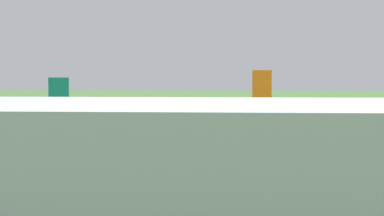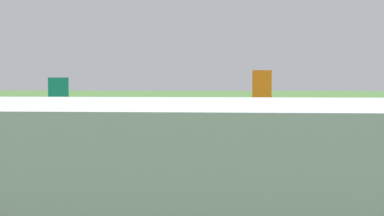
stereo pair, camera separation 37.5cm
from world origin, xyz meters
name	(u,v)px [view 1 (the left image)]	position (x,y,z in m)	size (l,w,h in m)	color
ground_plane	(200,123)	(0.00, 0.00, 0.00)	(800.00, 800.00, 0.00)	#3D662D
runway_asphalt	(200,123)	(0.00, 0.00, 0.03)	(600.00, 37.80, 0.06)	#2D3033
apron_concrete	(185,143)	(0.00, 53.98, 0.03)	(440.00, 110.00, 0.05)	gray
grass_verge_foreground	(208,113)	(0.00, -46.33, 0.02)	(600.00, 80.00, 0.04)	#346B27
airliner_main	(193,109)	(2.19, 0.08, 4.35)	(53.80, 44.31, 15.88)	white
airliner_parked_mid	(135,122)	(11.63, 46.89, 3.75)	(46.99, 38.55, 13.72)	white
terminal_building	(120,165)	(-0.41, 123.98, 6.03)	(138.97, 27.82, 33.22)	#B2B7C1
service_truck_baggage	(71,117)	(40.79, -3.36, 1.40)	(6.04, 2.96, 2.65)	gray
service_car_followme	(19,121)	(53.78, 6.08, 0.84)	(4.33, 4.14, 1.62)	gray
no_stopping_sign	(162,108)	(17.95, -48.19, 1.74)	(0.60, 0.10, 2.96)	slate
traffic_cone_orange	(146,112)	(23.77, -47.23, 0.28)	(0.40, 0.40, 0.55)	orange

